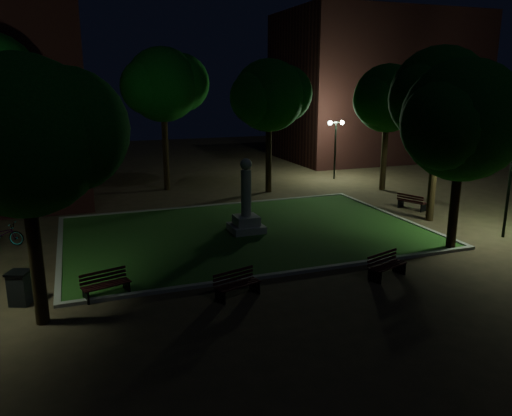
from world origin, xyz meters
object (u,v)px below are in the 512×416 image
Objects in this scene: trash_bin at (20,288)px; monument at (246,212)px; bench_west_near at (106,285)px; bench_right_side at (412,202)px; bicycle at (2,234)px; bench_near_right at (386,266)px; bench_near_left at (237,285)px.

monument is at bearing 27.61° from trash_bin.
bench_west_near is 0.97× the size of bench_right_side.
bicycle is at bearing 169.54° from monument.
monument reaches higher than bicycle.
bicycle is at bearing 100.48° from trash_bin.
bicycle is at bearing 102.64° from bench_west_near.
trash_bin is at bearing 157.14° from bench_west_near.
trash_bin is at bearing 152.56° from bench_near_right.
monument is at bearing 73.26° from bench_right_side.
bicycle is at bearing 64.84° from bench_right_side.
trash_bin is (-17.93, -5.47, 0.14)m from bench_right_side.
bicycle is (-1.16, 6.30, -0.05)m from trash_bin.
monument is 9.41m from bench_right_side.
bench_west_near is 2.42m from trash_bin.
bench_near_left is 6.37m from trash_bin.
monument is 1.81× the size of bicycle.
bench_right_side is 1.53× the size of trash_bin.
bench_right_side is at bearing 30.28° from bench_near_right.
trash_bin is (-11.35, 1.90, 0.13)m from bench_near_right.
bench_west_near is at bearing 151.94° from bench_near_right.
bicycle is (-3.56, 6.60, 0.09)m from bench_west_near.
bench_right_side is (15.54, 5.77, 0.01)m from bench_west_near.
trash_bin is at bearing 148.61° from bench_near_left.
bench_west_near is (-6.20, -4.80, -0.58)m from monument.
bench_near_left is at bearing 98.53° from bench_right_side.
bench_near_left is 0.97× the size of bench_near_right.
bicycle is (-7.31, 7.97, 0.09)m from bench_near_left.
bench_right_side is at bearing 5.94° from monument.
monument is 2.10× the size of bench_west_near.
bench_near_left is 1.01× the size of bench_west_near.
bench_near_right is 11.51m from trash_bin.
monument reaches higher than trash_bin.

